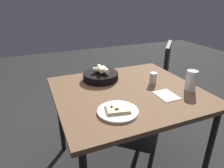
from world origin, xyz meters
The scene contains 8 objects.
ground centered at (0.00, 0.00, 0.00)m, with size 8.00×8.00×0.00m, color black.
dining_table centered at (0.00, 0.00, 0.64)m, with size 0.91×1.00×0.70m.
pizza_plate centered at (-0.24, 0.18, 0.72)m, with size 0.23×0.23×0.04m.
bread_basket centered at (0.26, 0.11, 0.74)m, with size 0.27×0.27×0.11m.
beer_glass centered at (-0.17, -0.40, 0.77)m, with size 0.08×0.08×0.14m.
pepper_shaker centered at (0.03, -0.22, 0.74)m, with size 0.06×0.06×0.09m.
napkin centered at (-0.17, -0.20, 0.71)m, with size 0.16×0.12×0.00m.
chair_near centered at (0.66, -0.69, 0.48)m, with size 0.62×0.62×0.85m.
Camera 1 is at (-1.12, 0.59, 1.31)m, focal length 32.04 mm.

